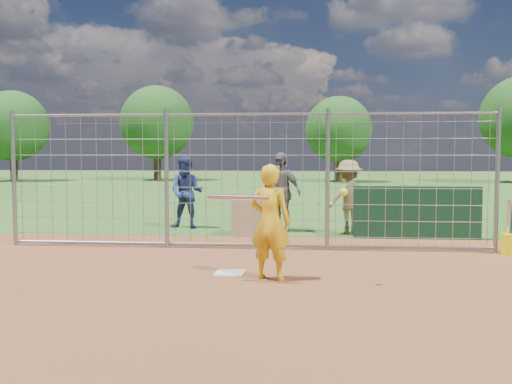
# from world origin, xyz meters

# --- Properties ---
(ground) EXTENTS (100.00, 100.00, 0.00)m
(ground) POSITION_xyz_m (0.00, 0.00, 0.00)
(ground) COLOR #2D591E
(ground) RESTS_ON ground
(infield_dirt) EXTENTS (18.00, 18.00, 0.00)m
(infield_dirt) POSITION_xyz_m (0.00, -3.00, 0.01)
(infield_dirt) COLOR brown
(infield_dirt) RESTS_ON ground
(home_plate) EXTENTS (0.43, 0.43, 0.02)m
(home_plate) POSITION_xyz_m (0.00, -0.20, 0.01)
(home_plate) COLOR silver
(home_plate) RESTS_ON ground
(dugout_wall) EXTENTS (2.60, 0.20, 1.10)m
(dugout_wall) POSITION_xyz_m (3.40, 3.60, 0.55)
(dugout_wall) COLOR #11381E
(dugout_wall) RESTS_ON ground
(batter) EXTENTS (0.68, 0.55, 1.64)m
(batter) POSITION_xyz_m (0.63, -0.54, 0.82)
(batter) COLOR gold
(batter) RESTS_ON ground
(bystander_a) EXTENTS (0.87, 0.70, 1.71)m
(bystander_a) POSITION_xyz_m (-1.74, 4.84, 0.86)
(bystander_a) COLOR navy
(bystander_a) RESTS_ON ground
(bystander_b) EXTENTS (1.13, 0.95, 1.81)m
(bystander_b) POSITION_xyz_m (0.52, 4.49, 0.90)
(bystander_b) COLOR #5D5C62
(bystander_b) RESTS_ON ground
(bystander_c) EXTENTS (1.22, 1.07, 1.64)m
(bystander_c) POSITION_xyz_m (2.04, 4.25, 0.82)
(bystander_c) COLOR olive
(bystander_c) RESTS_ON ground
(equipment_bin) EXTENTS (0.91, 0.73, 0.80)m
(equipment_bin) POSITION_xyz_m (-0.03, 3.67, 0.40)
(equipment_bin) COLOR tan
(equipment_bin) RESTS_ON ground
(equipment_in_play) EXTENTS (1.90, 0.23, 0.17)m
(equipment_in_play) POSITION_xyz_m (0.55, -0.84, 1.21)
(equipment_in_play) COLOR silver
(equipment_in_play) RESTS_ON ground
(bucket_with_bats) EXTENTS (0.34, 0.36, 0.98)m
(bucket_with_bats) POSITION_xyz_m (4.69, 1.76, 0.25)
(bucket_with_bats) COLOR #FFE80D
(bucket_with_bats) RESTS_ON ground
(backstop_fence) EXTENTS (9.08, 0.08, 2.60)m
(backstop_fence) POSITION_xyz_m (0.00, 2.00, 1.26)
(backstop_fence) COLOR gray
(backstop_fence) RESTS_ON ground
(tree_line) EXTENTS (44.66, 6.72, 6.48)m
(tree_line) POSITION_xyz_m (3.13, 28.13, 3.71)
(tree_line) COLOR #3F2B19
(tree_line) RESTS_ON ground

